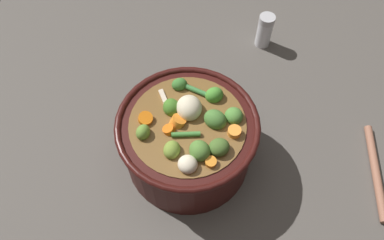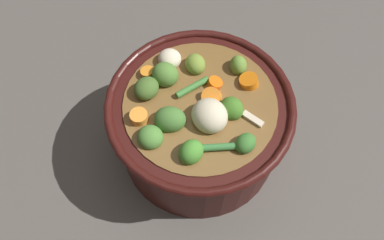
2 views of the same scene
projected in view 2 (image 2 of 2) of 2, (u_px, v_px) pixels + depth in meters
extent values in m
plane|color=#514C47|center=(199.00, 144.00, 0.58)|extent=(1.10, 1.10, 0.00)
cylinder|color=#38110F|center=(199.00, 126.00, 0.53)|extent=(0.24, 0.24, 0.12)
torus|color=#38110F|center=(200.00, 104.00, 0.47)|extent=(0.25, 0.25, 0.01)
cylinder|color=brown|center=(199.00, 124.00, 0.52)|extent=(0.20, 0.20, 0.12)
ellipsoid|color=#478D30|center=(191.00, 152.00, 0.43)|extent=(0.04, 0.04, 0.03)
ellipsoid|color=olive|center=(238.00, 65.00, 0.49)|extent=(0.03, 0.03, 0.03)
ellipsoid|color=olive|center=(195.00, 64.00, 0.49)|extent=(0.04, 0.03, 0.03)
ellipsoid|color=#417725|center=(232.00, 109.00, 0.46)|extent=(0.04, 0.03, 0.03)
ellipsoid|color=#3B752F|center=(245.00, 143.00, 0.44)|extent=(0.03, 0.04, 0.02)
ellipsoid|color=#507E33|center=(165.00, 75.00, 0.48)|extent=(0.05, 0.05, 0.03)
ellipsoid|color=#456629|center=(146.00, 88.00, 0.47)|extent=(0.04, 0.05, 0.03)
ellipsoid|color=#457632|center=(170.00, 120.00, 0.45)|extent=(0.05, 0.05, 0.03)
ellipsoid|color=#4E8637|center=(150.00, 137.00, 0.44)|extent=(0.05, 0.05, 0.03)
cylinder|color=orange|center=(213.00, 99.00, 0.47)|extent=(0.04, 0.04, 0.03)
cylinder|color=#DC5E0E|center=(214.00, 84.00, 0.48)|extent=(0.03, 0.03, 0.02)
cylinder|color=orange|center=(148.00, 74.00, 0.49)|extent=(0.03, 0.03, 0.02)
cylinder|color=orange|center=(139.00, 118.00, 0.46)|extent=(0.02, 0.03, 0.02)
cylinder|color=orange|center=(249.00, 83.00, 0.48)|extent=(0.04, 0.04, 0.02)
ellipsoid|color=beige|center=(207.00, 117.00, 0.45)|extent=(0.05, 0.05, 0.04)
ellipsoid|color=beige|center=(170.00, 59.00, 0.50)|extent=(0.04, 0.04, 0.03)
cylinder|color=#407E37|center=(193.00, 87.00, 0.48)|extent=(0.02, 0.05, 0.01)
cylinder|color=#3A7B3C|center=(219.00, 147.00, 0.43)|extent=(0.02, 0.04, 0.01)
cube|color=beige|center=(253.00, 119.00, 0.46)|extent=(0.03, 0.02, 0.01)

